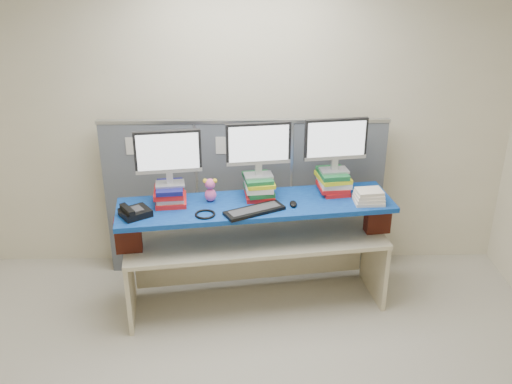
{
  "coord_description": "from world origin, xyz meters",
  "views": [
    {
      "loc": [
        0.02,
        -3.06,
        3.01
      ],
      "look_at": [
        0.1,
        1.19,
        1.09
      ],
      "focal_mm": 40.0,
      "sensor_mm": 36.0,
      "label": 1
    }
  ],
  "objects_px": {
    "monitor_center": "(258,147)",
    "keyboard": "(254,210)",
    "desk": "(256,251)",
    "blue_board": "(256,205)",
    "desk_phone": "(134,212)",
    "monitor_right": "(336,142)",
    "monitor_left": "(168,155)"
  },
  "relations": [
    {
      "from": "monitor_center",
      "to": "keyboard",
      "type": "relative_size",
      "value": 1.04
    },
    {
      "from": "monitor_left",
      "to": "monitor_right",
      "type": "height_order",
      "value": "monitor_right"
    },
    {
      "from": "blue_board",
      "to": "monitor_right",
      "type": "xyz_separation_m",
      "value": [
        0.67,
        0.21,
        0.47
      ]
    },
    {
      "from": "monitor_left",
      "to": "monitor_center",
      "type": "bearing_deg",
      "value": 0.0
    },
    {
      "from": "monitor_right",
      "to": "keyboard",
      "type": "height_order",
      "value": "monitor_right"
    },
    {
      "from": "keyboard",
      "to": "desk_phone",
      "type": "bearing_deg",
      "value": 155.73
    },
    {
      "from": "desk_phone",
      "to": "desk",
      "type": "bearing_deg",
      "value": -21.15
    },
    {
      "from": "monitor_center",
      "to": "monitor_left",
      "type": "bearing_deg",
      "value": -180.0
    },
    {
      "from": "monitor_center",
      "to": "keyboard",
      "type": "height_order",
      "value": "monitor_center"
    },
    {
      "from": "desk",
      "to": "monitor_center",
      "type": "height_order",
      "value": "monitor_center"
    },
    {
      "from": "monitor_left",
      "to": "desk_phone",
      "type": "height_order",
      "value": "monitor_left"
    },
    {
      "from": "monitor_center",
      "to": "monitor_right",
      "type": "height_order",
      "value": "monitor_right"
    },
    {
      "from": "monitor_right",
      "to": "monitor_center",
      "type": "bearing_deg",
      "value": -180.0
    },
    {
      "from": "blue_board",
      "to": "desk_phone",
      "type": "height_order",
      "value": "desk_phone"
    },
    {
      "from": "monitor_center",
      "to": "desk_phone",
      "type": "relative_size",
      "value": 1.84
    },
    {
      "from": "blue_board",
      "to": "monitor_center",
      "type": "xyz_separation_m",
      "value": [
        0.02,
        0.12,
        0.47
      ]
    },
    {
      "from": "keyboard",
      "to": "desk_phone",
      "type": "relative_size",
      "value": 1.77
    },
    {
      "from": "blue_board",
      "to": "monitor_right",
      "type": "bearing_deg",
      "value": 9.77
    },
    {
      "from": "monitor_center",
      "to": "desk",
      "type": "bearing_deg",
      "value": -108.22
    },
    {
      "from": "desk",
      "to": "desk_phone",
      "type": "bearing_deg",
      "value": -175.0
    },
    {
      "from": "monitor_center",
      "to": "keyboard",
      "type": "xyz_separation_m",
      "value": [
        -0.04,
        -0.29,
        -0.44
      ]
    },
    {
      "from": "monitor_right",
      "to": "keyboard",
      "type": "relative_size",
      "value": 1.04
    },
    {
      "from": "monitor_right",
      "to": "desk",
      "type": "bearing_deg",
      "value": -170.23
    },
    {
      "from": "monitor_left",
      "to": "desk_phone",
      "type": "relative_size",
      "value": 1.84
    },
    {
      "from": "desk",
      "to": "blue_board",
      "type": "xyz_separation_m",
      "value": [
        0.0,
        0.0,
        0.44
      ]
    },
    {
      "from": "desk",
      "to": "monitor_left",
      "type": "height_order",
      "value": "monitor_left"
    },
    {
      "from": "desk",
      "to": "monitor_right",
      "type": "xyz_separation_m",
      "value": [
        0.67,
        0.21,
        0.91
      ]
    },
    {
      "from": "monitor_center",
      "to": "monitor_right",
      "type": "distance_m",
      "value": 0.65
    },
    {
      "from": "monitor_center",
      "to": "desk_phone",
      "type": "height_order",
      "value": "monitor_center"
    },
    {
      "from": "keyboard",
      "to": "monitor_center",
      "type": "bearing_deg",
      "value": 55.26
    },
    {
      "from": "desk",
      "to": "blue_board",
      "type": "bearing_deg",
      "value": -7.91
    },
    {
      "from": "blue_board",
      "to": "desk_phone",
      "type": "distance_m",
      "value": 0.99
    }
  ]
}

